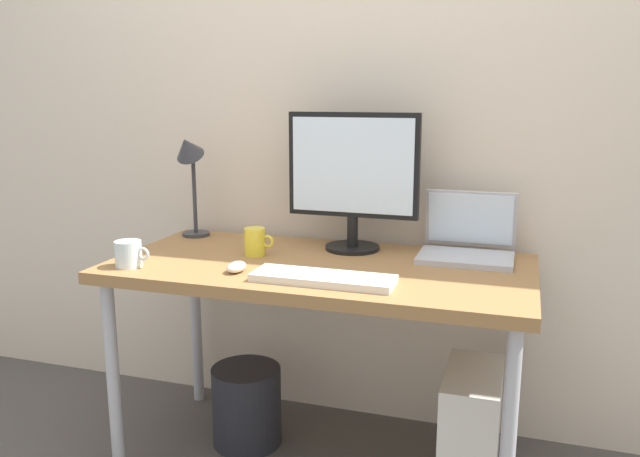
# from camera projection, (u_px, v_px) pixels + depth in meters

# --- Properties ---
(back_wall) EXTENTS (4.40, 0.04, 2.60)m
(back_wall) POSITION_uv_depth(u_px,v_px,m) (353.00, 95.00, 2.44)
(back_wall) COLOR beige
(back_wall) RESTS_ON ground_plane
(desk) EXTENTS (1.42, 0.70, 0.74)m
(desk) POSITION_uv_depth(u_px,v_px,m) (320.00, 281.00, 2.18)
(desk) COLOR olive
(desk) RESTS_ON ground_plane
(monitor) EXTENTS (0.48, 0.20, 0.50)m
(monitor) POSITION_uv_depth(u_px,v_px,m) (353.00, 174.00, 2.30)
(monitor) COLOR black
(monitor) RESTS_ON desk
(laptop) EXTENTS (0.32, 0.27, 0.23)m
(laptop) POSITION_uv_depth(u_px,v_px,m) (468.00, 241.00, 2.24)
(laptop) COLOR #B2B2B7
(laptop) RESTS_ON desk
(desk_lamp) EXTENTS (0.11, 0.16, 0.42)m
(desk_lamp) POSITION_uv_depth(u_px,v_px,m) (189.00, 163.00, 2.49)
(desk_lamp) COLOR #333338
(desk_lamp) RESTS_ON desk
(keyboard) EXTENTS (0.44, 0.14, 0.02)m
(keyboard) POSITION_uv_depth(u_px,v_px,m) (323.00, 278.00, 1.95)
(keyboard) COLOR silver
(keyboard) RESTS_ON desk
(mouse) EXTENTS (0.06, 0.09, 0.03)m
(mouse) POSITION_uv_depth(u_px,v_px,m) (236.00, 267.00, 2.06)
(mouse) COLOR silver
(mouse) RESTS_ON desk
(coffee_mug) EXTENTS (0.11, 0.07, 0.10)m
(coffee_mug) POSITION_uv_depth(u_px,v_px,m) (255.00, 242.00, 2.26)
(coffee_mug) COLOR yellow
(coffee_mug) RESTS_ON desk
(glass_cup) EXTENTS (0.12, 0.09, 0.09)m
(glass_cup) POSITION_uv_depth(u_px,v_px,m) (129.00, 254.00, 2.12)
(glass_cup) COLOR silver
(glass_cup) RESTS_ON desk
(computer_tower) EXTENTS (0.18, 0.36, 0.42)m
(computer_tower) POSITION_uv_depth(u_px,v_px,m) (471.00, 431.00, 2.11)
(computer_tower) COLOR silver
(computer_tower) RESTS_ON ground_plane
(wastebasket) EXTENTS (0.26, 0.26, 0.30)m
(wastebasket) POSITION_uv_depth(u_px,v_px,m) (247.00, 405.00, 2.41)
(wastebasket) COLOR #232328
(wastebasket) RESTS_ON ground_plane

